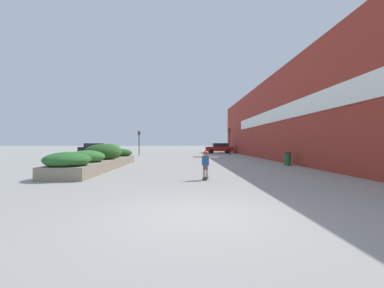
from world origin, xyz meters
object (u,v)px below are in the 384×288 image
object	(u,v)px
traffic_light_left	(139,139)
traffic_light_right	(229,137)
skateboard	(205,178)
skateboarder	(205,161)
car_center_left	(219,148)
car_leftmost	(95,148)
trash_bin	(288,159)

from	to	relation	value
traffic_light_left	traffic_light_right	distance (m)	11.88
skateboard	skateboarder	xyz separation A→B (m)	(0.00, -0.00, 0.74)
car_center_left	skateboard	bearing A→B (deg)	170.97
skateboarder	traffic_light_right	size ratio (longest dim) A/B	0.33
car_leftmost	car_center_left	bearing A→B (deg)	90.68
car_leftmost	traffic_light_left	size ratio (longest dim) A/B	1.49
trash_bin	traffic_light_left	size ratio (longest dim) A/B	0.30
trash_bin	traffic_light_left	world-z (taller)	traffic_light_left
traffic_light_left	car_leftmost	bearing A→B (deg)	140.19
trash_bin	car_center_left	distance (m)	22.41
skateboarder	car_leftmost	world-z (taller)	car_leftmost
car_leftmost	traffic_light_right	bearing A→B (deg)	71.17
skateboard	car_leftmost	xyz separation A→B (m)	(-14.90, 29.04, 0.77)
car_center_left	traffic_light_right	size ratio (longest dim) A/B	1.21
car_center_left	traffic_light_right	xyz separation A→B (m)	(0.35, -7.02, 1.58)
traffic_light_right	skateboarder	bearing A→B (deg)	-102.68
traffic_light_right	car_center_left	bearing A→B (deg)	92.89
car_leftmost	traffic_light_left	distance (m)	10.53
skateboarder	skateboard	bearing A→B (deg)	107.74
car_leftmost	traffic_light_right	world-z (taller)	traffic_light_right
skateboard	skateboarder	bearing A→B (deg)	-72.26
car_leftmost	skateboarder	bearing A→B (deg)	27.16
skateboarder	traffic_light_right	world-z (taller)	traffic_light_right
car_center_left	traffic_light_left	world-z (taller)	traffic_light_left
skateboarder	trash_bin	world-z (taller)	skateboarder
skateboarder	traffic_light_left	bearing A→B (deg)	117.71
car_center_left	skateboarder	bearing A→B (deg)	170.97
trash_bin	car_leftmost	distance (m)	30.78
traffic_light_left	car_center_left	bearing A→B (deg)	30.98
trash_bin	traffic_light_right	world-z (taller)	traffic_light_right
trash_bin	car_leftmost	bearing A→B (deg)	134.11
trash_bin	car_leftmost	size ratio (longest dim) A/B	0.20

